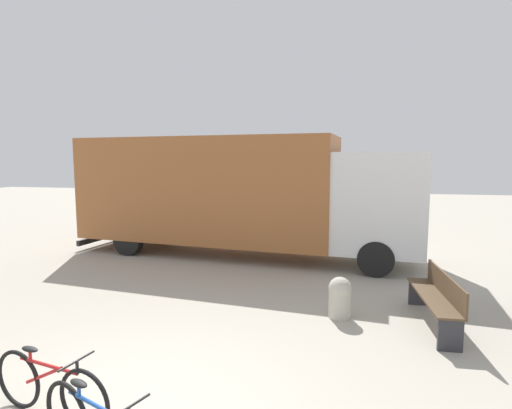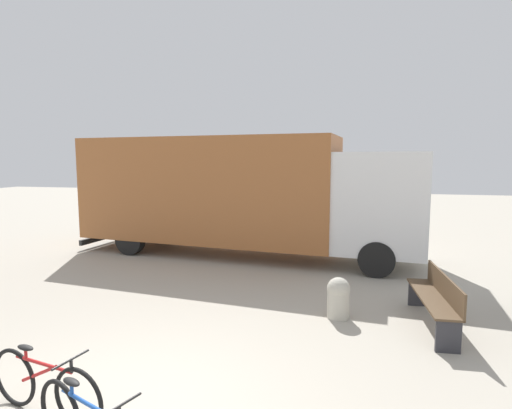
{
  "view_description": "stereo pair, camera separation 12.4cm",
  "coord_description": "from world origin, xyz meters",
  "px_view_note": "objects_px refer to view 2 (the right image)",
  "views": [
    {
      "loc": [
        2.18,
        -3.45,
        2.71
      ],
      "look_at": [
        0.33,
        5.06,
        1.72
      ],
      "focal_mm": 28.0,
      "sensor_mm": 36.0,
      "label": 1
    },
    {
      "loc": [
        2.3,
        -3.42,
        2.71
      ],
      "look_at": [
        0.33,
        5.06,
        1.72
      ],
      "focal_mm": 28.0,
      "sensor_mm": 36.0,
      "label": 2
    }
  ],
  "objects_px": {
    "bicycle_middle": "(44,385)",
    "delivery_truck": "(238,192)",
    "bollard_near_bench": "(338,297)",
    "park_bench": "(436,297)"
  },
  "relations": [
    {
      "from": "delivery_truck",
      "to": "park_bench",
      "type": "height_order",
      "value": "delivery_truck"
    },
    {
      "from": "bicycle_middle",
      "to": "bollard_near_bench",
      "type": "xyz_separation_m",
      "value": [
        2.94,
        3.4,
        0.02
      ]
    },
    {
      "from": "bicycle_middle",
      "to": "delivery_truck",
      "type": "bearing_deg",
      "value": 100.82
    },
    {
      "from": "bicycle_middle",
      "to": "bollard_near_bench",
      "type": "height_order",
      "value": "bicycle_middle"
    },
    {
      "from": "bicycle_middle",
      "to": "bollard_near_bench",
      "type": "relative_size",
      "value": 2.24
    },
    {
      "from": "bicycle_middle",
      "to": "bollard_near_bench",
      "type": "bearing_deg",
      "value": 60.31
    },
    {
      "from": "park_bench",
      "to": "bicycle_middle",
      "type": "relative_size",
      "value": 1.23
    },
    {
      "from": "park_bench",
      "to": "bollard_near_bench",
      "type": "relative_size",
      "value": 2.77
    },
    {
      "from": "delivery_truck",
      "to": "bollard_near_bench",
      "type": "relative_size",
      "value": 13.72
    },
    {
      "from": "bicycle_middle",
      "to": "bollard_near_bench",
      "type": "distance_m",
      "value": 4.5
    }
  ]
}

